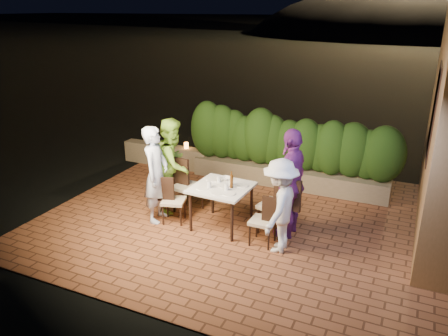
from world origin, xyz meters
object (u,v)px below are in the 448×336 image
Objects in this scene: beer_bottle at (231,180)px; bowl at (226,178)px; diner_blue at (156,174)px; diner_purple at (291,183)px; diner_white at (280,206)px; chair_left_back at (188,185)px; chair_right_front at (263,220)px; chair_left_front at (173,200)px; diner_green at (173,164)px; chair_right_back at (275,204)px; parapet_lamp at (186,145)px; dining_table at (222,207)px.

beer_bottle is 1.55× the size of bowl.
diner_purple reaches higher than diner_blue.
beer_bottle is at bearing -75.93° from diner_purple.
diner_white is 0.82× the size of diner_purple.
chair_left_back is 0.58× the size of diner_blue.
chair_right_front is at bearing -32.43° from bowl.
chair_right_front is 0.56× the size of diner_white.
chair_left_back is at bearing 72.13° from chair_left_front.
beer_bottle is 1.04m from diner_white.
chair_right_front is at bearing -100.56° from diner_blue.
chair_left_back is at bearing -103.51° from diner_green.
beer_bottle reaches higher than chair_right_back.
chair_left_back is at bearing -90.71° from diner_purple.
beer_bottle reaches higher than parapet_lamp.
diner_blue is 1.15× the size of diner_white.
bowl is at bearing 129.21° from beer_bottle.
diner_green reaches higher than chair_right_back.
chair_left_back is 0.98× the size of chair_right_back.
diner_white is (1.19, -0.64, -0.02)m from bowl.
diner_blue is (-0.32, -0.55, 0.36)m from chair_left_back.
diner_white reaches higher than chair_right_front.
beer_bottle is (0.17, 0.03, 0.52)m from dining_table.
chair_right_back is at bearing 12.48° from beer_bottle.
dining_table is at bearing -49.44° from parapet_lamp.
diner_green is at bearing -90.54° from diner_purple.
bowl is 1.21m from diner_purple.
chair_right_back reaches higher than chair_right_front.
diner_white reaches higher than beer_bottle.
beer_bottle reaches higher than bowl.
chair_left_front is 0.51m from chair_left_back.
dining_table is 0.91× the size of chair_right_back.
diner_white is (1.97, -0.65, 0.25)m from chair_left_back.
chair_left_front is at bearing -85.47° from chair_left_back.
chair_left_front is at bearing 22.87° from chair_right_back.
chair_right_back is at bearing -36.36° from parapet_lamp.
chair_right_back is 2.12m from diner_blue.
beer_bottle is 0.17× the size of diner_blue.
beer_bottle is 1.35m from diner_blue.
dining_table is at bearing -88.36° from diner_blue.
chair_left_back reaches higher than chair_left_front.
diner_purple is (1.97, -0.08, 0.41)m from chair_left_back.
chair_right_front is (1.69, -0.08, 0.00)m from chair_left_front.
chair_left_front is at bearing -94.13° from diner_white.
bowl is 1.13m from chair_right_front.
dining_table is 6.73× the size of parapet_lamp.
chair_right_back is (0.05, 0.45, 0.10)m from chair_right_front.
dining_table is 3.01m from parapet_lamp.
beer_bottle is at bearing 23.24° from chair_right_back.
parapet_lamp is (-0.80, 2.51, -0.29)m from diner_blue.
chair_left_front is 0.48× the size of diner_green.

